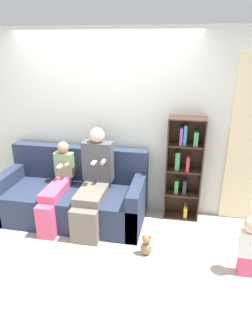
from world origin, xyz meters
TOP-DOWN VIEW (x-y plane):
  - ground_plane at (0.00, 0.00)m, footprint 14.00×14.00m
  - back_wall at (0.00, 1.05)m, footprint 10.00×0.06m
  - couch at (-0.37, 0.57)m, footprint 2.02×0.92m
  - adult_seated at (-0.02, 0.46)m, footprint 0.41×0.85m
  - child_seated at (-0.53, 0.39)m, footprint 0.27×0.87m
  - toddler_standing at (1.87, -0.18)m, footprint 0.20×0.18m
  - bookshelf at (1.14, 0.91)m, footprint 0.49×0.26m
  - teddy_bear at (0.77, -0.08)m, footprint 0.14×0.11m

SIDE VIEW (x-z plane):
  - ground_plane at x=0.00m, z-range 0.00..0.00m
  - teddy_bear at x=0.77m, z-range -0.01..0.27m
  - couch at x=-0.37m, z-range -0.17..0.80m
  - toddler_standing at x=1.87m, z-range 0.04..0.76m
  - child_seated at x=-0.53m, z-range 0.00..1.08m
  - adult_seated at x=-0.02m, z-range 0.01..1.32m
  - bookshelf at x=1.14m, z-range 0.02..1.47m
  - back_wall at x=0.00m, z-range 0.00..2.55m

